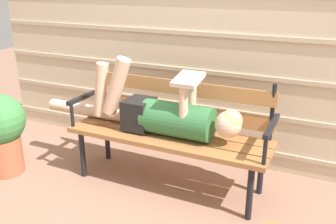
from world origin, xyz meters
TOP-DOWN VIEW (x-y plane):
  - ground_plane at (0.00, 0.00)m, footprint 12.00×12.00m
  - house_siding at (0.00, 0.77)m, footprint 4.26×0.08m
  - park_bench at (0.00, 0.23)m, footprint 1.57×0.47m
  - reclining_person at (-0.06, 0.16)m, footprint 1.73×0.26m
  - potted_plant at (-1.33, -0.25)m, footprint 0.42×0.42m

SIDE VIEW (x-z plane):
  - ground_plane at x=0.00m, z-range 0.00..0.00m
  - potted_plant at x=-1.33m, z-range 0.05..0.74m
  - park_bench at x=0.00m, z-range 0.05..0.91m
  - reclining_person at x=-0.06m, z-range 0.30..0.89m
  - house_siding at x=0.00m, z-range 0.00..2.24m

